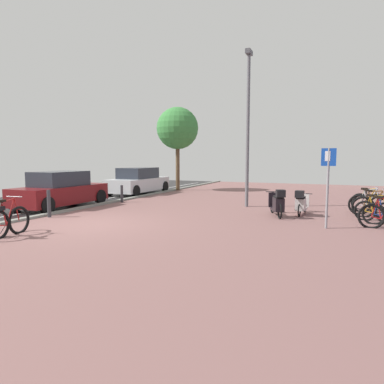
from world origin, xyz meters
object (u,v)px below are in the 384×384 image
(bicycle_rack_06, at_px, (369,202))
(scooter_mid, at_px, (277,204))
(bollard_far, at_px, (122,194))
(bicycle_foreground, at_px, (6,221))
(lamp_post, at_px, (248,122))
(parked_car_far, at_px, (138,181))
(street_tree, at_px, (178,129))
(bicycle_rack_00, at_px, (384,217))
(bicycle_rack_03, at_px, (374,207))
(parked_car_near, at_px, (61,191))
(parking_sign, at_px, (328,179))
(bicycle_rack_05, at_px, (371,203))
(bollard_near, at_px, (49,204))
(bicycle_rack_02, at_px, (375,211))
(scooter_near, at_px, (301,203))
(bicycle_rack_04, at_px, (369,205))

(bicycle_rack_06, xyz_separation_m, scooter_mid, (-3.05, -2.96, 0.12))
(bicycle_rack_06, distance_m, bollard_far, 10.40)
(bicycle_foreground, distance_m, bollard_far, 7.02)
(bicycle_foreground, distance_m, lamp_post, 9.46)
(parked_car_far, relative_size, bollard_far, 5.49)
(lamp_post, xyz_separation_m, street_tree, (-5.81, 5.54, 0.36))
(scooter_mid, xyz_separation_m, bollard_far, (-7.19, 1.13, -0.06))
(bicycle_rack_00, relative_size, bicycle_rack_03, 0.97)
(bicycle_rack_06, distance_m, parked_car_near, 12.40)
(parked_car_near, bearing_deg, bicycle_rack_00, 0.92)
(parked_car_far, bearing_deg, scooter_mid, -29.48)
(parking_sign, bearing_deg, bicycle_rack_06, 72.13)
(bicycle_rack_03, relative_size, lamp_post, 0.22)
(parked_car_near, bearing_deg, bicycle_rack_05, 16.30)
(parked_car_near, xyz_separation_m, bollard_near, (1.46, -2.06, -0.22))
(bicycle_rack_02, relative_size, bicycle_rack_06, 0.97)
(lamp_post, distance_m, bollard_near, 8.21)
(parked_car_far, xyz_separation_m, street_tree, (1.24, 2.66, 3.17))
(bicycle_rack_06, relative_size, scooter_near, 0.77)
(bicycle_rack_02, distance_m, parked_car_far, 12.52)
(scooter_near, bearing_deg, bicycle_rack_00, -33.95)
(parking_sign, distance_m, bollard_near, 9.03)
(bicycle_rack_03, height_order, parked_car_far, parked_car_far)
(bicycle_rack_04, xyz_separation_m, scooter_near, (-2.24, -0.97, 0.06))
(bicycle_rack_05, xyz_separation_m, parking_sign, (-1.44, -3.79, 1.09))
(bicycle_rack_02, bearing_deg, street_tree, 145.51)
(bicycle_rack_03, bearing_deg, bollard_near, -157.76)
(bicycle_rack_04, height_order, bicycle_rack_05, bicycle_rack_04)
(bicycle_rack_05, xyz_separation_m, parked_car_far, (-11.69, 2.56, 0.35))
(bicycle_rack_02, bearing_deg, bicycle_rack_04, 93.29)
(parked_car_far, distance_m, street_tree, 4.32)
(bollard_far, bearing_deg, parked_car_near, -123.09)
(parked_car_far, xyz_separation_m, bollard_far, (1.44, -3.74, -0.30))
(bicycle_rack_00, xyz_separation_m, bicycle_rack_06, (-0.09, 3.88, -0.02))
(bicycle_rack_05, distance_m, parked_car_far, 11.97)
(parked_car_near, bearing_deg, bicycle_foreground, -60.25)
(bicycle_foreground, xyz_separation_m, bicycle_rack_04, (8.95, 7.45, -0.05))
(bicycle_foreground, height_order, bicycle_rack_02, bicycle_foreground)
(bicycle_rack_02, bearing_deg, scooter_mid, -173.09)
(bicycle_foreground, height_order, bollard_far, bicycle_foreground)
(street_tree, bearing_deg, parked_car_far, -114.98)
(bicycle_rack_03, bearing_deg, street_tree, 148.05)
(scooter_mid, xyz_separation_m, bollard_near, (-7.19, -3.18, 0.02))
(bicycle_rack_03, bearing_deg, bicycle_rack_06, 90.43)
(street_tree, bearing_deg, bicycle_rack_06, -23.67)
(bicycle_rack_02, xyz_separation_m, bicycle_rack_05, (0.02, 1.94, 0.01))
(bicycle_rack_04, relative_size, bollard_near, 1.50)
(bicycle_foreground, relative_size, bicycle_rack_03, 1.05)
(scooter_mid, bearing_deg, scooter_near, 43.40)
(parked_car_near, relative_size, bollard_far, 5.18)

